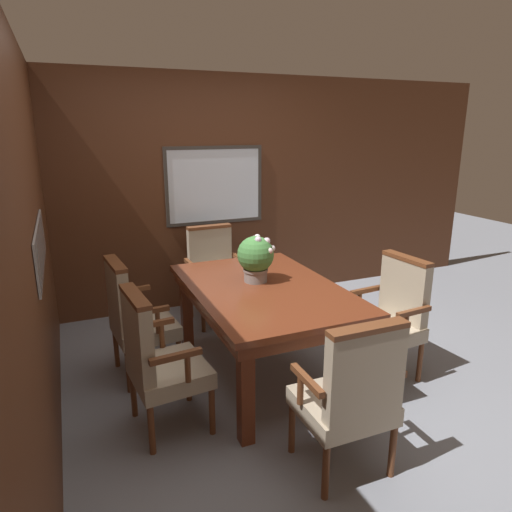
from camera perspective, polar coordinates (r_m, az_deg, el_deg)
The scene contains 10 objects.
ground_plane at distance 3.62m, azimuth 2.89°, elevation -16.06°, with size 14.00×14.00×0.00m, color gray.
wall_back at distance 4.93m, azimuth -6.79°, elevation 7.75°, with size 7.20×0.08×2.45m.
wall_left at distance 2.85m, azimuth -26.32°, elevation 0.25°, with size 0.08×7.20×2.45m.
dining_table at distance 3.51m, azimuth 0.96°, elevation -5.28°, with size 1.08×1.63×0.74m.
chair_left_far at distance 3.67m, azimuth -14.95°, elevation -7.18°, with size 0.50×0.57×0.96m.
chair_head_far at distance 4.62m, azimuth -5.29°, elevation -1.88°, with size 0.55×0.47×0.96m.
chair_head_near at distance 2.65m, azimuth 11.79°, elevation -16.47°, with size 0.55×0.46×0.96m.
chair_left_near at distance 3.01m, azimuth -12.23°, elevation -12.32°, with size 0.50×0.57×0.96m.
chair_right_near at distance 3.73m, azimuth 16.59°, elevation -6.91°, with size 0.50×0.57×0.96m.
potted_plant at distance 3.52m, azimuth -0.03°, elevation -0.12°, with size 0.29×0.29×0.37m.
Camera 1 is at (-1.36, -2.76, 1.91)m, focal length 32.00 mm.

